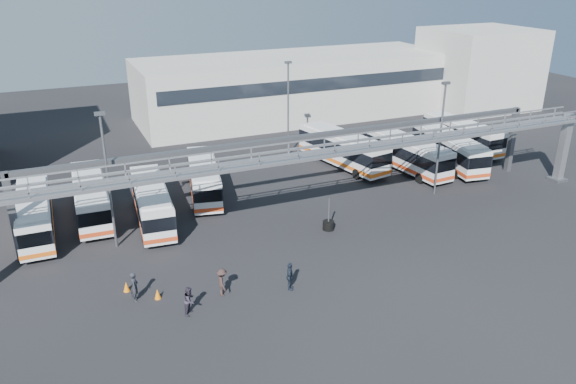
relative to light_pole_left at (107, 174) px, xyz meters
name	(u,v)px	position (x,y,z in m)	size (l,w,h in m)	color
ground	(359,253)	(16.00, -8.00, -5.73)	(140.00, 140.00, 0.00)	black
gantry	(324,157)	(16.00, -2.13, -0.22)	(51.40, 5.15, 7.10)	gray
warehouse	(295,86)	(28.00, 30.00, -1.73)	(42.00, 14.00, 8.00)	#9E9E99
building_right	(479,68)	(54.00, 24.00, -0.23)	(14.00, 12.00, 11.00)	#B2B2AD
light_pole_left	(107,174)	(0.00, 0.00, 0.00)	(0.70, 0.35, 10.21)	#4C4F54
light_pole_mid	(441,133)	(28.00, -1.00, 0.00)	(0.70, 0.35, 10.21)	#4C4F54
light_pole_back	(288,105)	(20.00, 14.00, 0.00)	(0.70, 0.35, 10.21)	#4C4F54
bus_0	(35,215)	(-5.29, 4.37, -3.99)	(2.48, 10.37, 3.14)	silver
bus_1	(91,196)	(-1.02, 6.27, -3.91)	(2.88, 10.88, 3.28)	silver
bus_2	(152,201)	(3.36, 3.27, -3.95)	(3.31, 10.75, 3.21)	silver
bus_3	(204,177)	(8.70, 6.96, -3.97)	(4.47, 10.71, 3.17)	silver
bus_6	(343,148)	(23.85, 8.90, -3.78)	(4.82, 11.89, 3.52)	silver
bus_7	(406,152)	(29.15, 5.33, -3.85)	(3.56, 11.36, 3.40)	silver
bus_8	(449,148)	(33.92, 4.70, -3.85)	(4.11, 11.42, 3.39)	silver
bus_9	(462,134)	(38.83, 8.55, -3.93)	(2.87, 10.79, 3.25)	silver
pedestrian_a	(135,287)	(0.12, -7.84, -4.74)	(0.72, 0.47, 1.97)	black
pedestrian_b	(190,300)	(2.88, -10.59, -4.82)	(0.88, 0.68, 1.81)	#282331
pedestrian_c	(222,282)	(5.26, -9.42, -4.80)	(1.20, 0.69, 1.86)	black
pedestrian_d	(290,276)	(9.43, -10.51, -4.78)	(1.12, 0.46, 1.90)	black
cone_left	(126,287)	(-0.26, -6.54, -5.39)	(0.42, 0.42, 0.67)	orange
cone_right	(158,294)	(1.40, -8.19, -5.39)	(0.42, 0.42, 0.67)	orange
tire_stack	(328,224)	(15.72, -3.76, -5.28)	(0.92, 0.92, 2.63)	black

